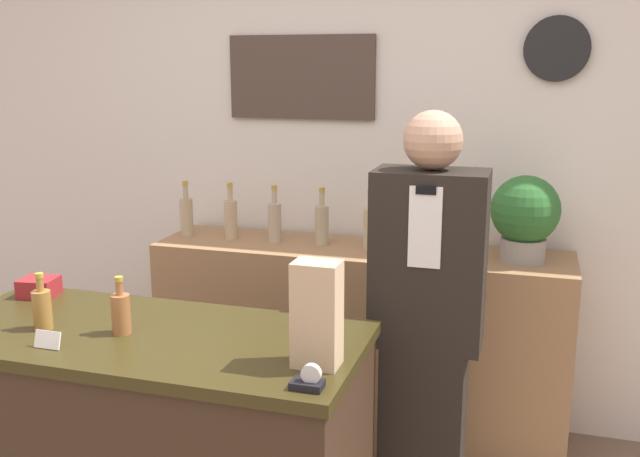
% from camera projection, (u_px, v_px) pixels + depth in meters
% --- Properties ---
extents(back_wall, '(5.20, 0.09, 2.70)m').
position_uv_depth(back_wall, '(351.00, 150.00, 3.55)').
color(back_wall, silver).
rests_on(back_wall, ground_plane).
extents(back_shelf, '(1.95, 0.47, 0.93)m').
position_uv_depth(back_shelf, '(358.00, 341.00, 3.45)').
color(back_shelf, '#9E754C').
rests_on(back_shelf, ground_plane).
extents(display_counter, '(1.46, 0.66, 0.90)m').
position_uv_depth(display_counter, '(152.00, 455.00, 2.46)').
color(display_counter, '#382619').
rests_on(display_counter, ground_plane).
extents(shopkeeper, '(0.41, 0.26, 1.61)m').
position_uv_depth(shopkeeper, '(426.00, 328.00, 2.66)').
color(shopkeeper, black).
rests_on(shopkeeper, ground_plane).
extents(potted_plant, '(0.30, 0.30, 0.38)m').
position_uv_depth(potted_plant, '(525.00, 215.00, 3.08)').
color(potted_plant, '#9E998E').
rests_on(potted_plant, back_shelf).
extents(paper_bag, '(0.14, 0.10, 0.32)m').
position_uv_depth(paper_bag, '(317.00, 314.00, 2.07)').
color(paper_bag, tan).
rests_on(paper_bag, display_counter).
extents(tape_dispenser, '(0.09, 0.06, 0.07)m').
position_uv_depth(tape_dispenser, '(309.00, 381.00, 1.94)').
color(tape_dispenser, black).
rests_on(tape_dispenser, display_counter).
extents(price_card_right, '(0.09, 0.02, 0.06)m').
position_uv_depth(price_card_right, '(48.00, 340.00, 2.22)').
color(price_card_right, white).
rests_on(price_card_right, display_counter).
extents(gift_box, '(0.15, 0.14, 0.07)m').
position_uv_depth(gift_box, '(39.00, 287.00, 2.73)').
color(gift_box, maroon).
rests_on(gift_box, display_counter).
extents(counter_bottle_1, '(0.06, 0.06, 0.19)m').
position_uv_depth(counter_bottle_1, '(42.00, 308.00, 2.37)').
color(counter_bottle_1, olive).
rests_on(counter_bottle_1, display_counter).
extents(counter_bottle_2, '(0.06, 0.06, 0.19)m').
position_uv_depth(counter_bottle_2, '(121.00, 312.00, 2.33)').
color(counter_bottle_2, '#A06437').
rests_on(counter_bottle_2, display_counter).
extents(shelf_bottle_0, '(0.07, 0.07, 0.28)m').
position_uv_depth(shelf_bottle_0, '(186.00, 215.00, 3.58)').
color(shelf_bottle_0, tan).
rests_on(shelf_bottle_0, back_shelf).
extents(shelf_bottle_1, '(0.07, 0.07, 0.28)m').
position_uv_depth(shelf_bottle_1, '(231.00, 217.00, 3.52)').
color(shelf_bottle_1, tan).
rests_on(shelf_bottle_1, back_shelf).
extents(shelf_bottle_2, '(0.07, 0.07, 0.28)m').
position_uv_depth(shelf_bottle_2, '(275.00, 221.00, 3.45)').
color(shelf_bottle_2, tan).
rests_on(shelf_bottle_2, back_shelf).
extents(shelf_bottle_3, '(0.07, 0.07, 0.28)m').
position_uv_depth(shelf_bottle_3, '(322.00, 223.00, 3.39)').
color(shelf_bottle_3, tan).
rests_on(shelf_bottle_3, back_shelf).
extents(shelf_bottle_4, '(0.07, 0.07, 0.28)m').
position_uv_depth(shelf_bottle_4, '(370.00, 227.00, 3.32)').
color(shelf_bottle_4, tan).
rests_on(shelf_bottle_4, back_shelf).
extents(shelf_bottle_5, '(0.07, 0.07, 0.28)m').
position_uv_depth(shelf_bottle_5, '(420.00, 230.00, 3.26)').
color(shelf_bottle_5, tan).
rests_on(shelf_bottle_5, back_shelf).
extents(shelf_bottle_6, '(0.07, 0.07, 0.28)m').
position_uv_depth(shelf_bottle_6, '(473.00, 233.00, 3.19)').
color(shelf_bottle_6, tan).
rests_on(shelf_bottle_6, back_shelf).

